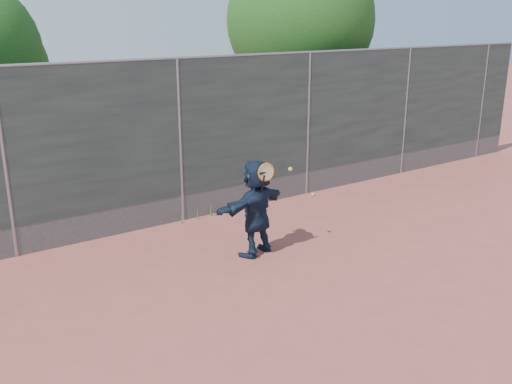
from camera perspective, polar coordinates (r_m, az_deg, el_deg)
ground at (r=8.18m, az=4.24°, el=-9.76°), size 80.00×80.00×0.00m
player at (r=9.06m, az=0.00°, el=-1.58°), size 1.53×0.81×1.57m
ball_ground at (r=12.28m, az=5.71°, el=-0.25°), size 0.07×0.07×0.07m
fence at (r=10.47m, az=-7.63°, el=5.37°), size 20.00×0.06×3.03m
swing_action at (r=8.79m, az=1.24°, el=1.92°), size 0.71×0.15×0.51m
tree_right at (r=14.71m, az=4.90°, el=16.34°), size 3.78×3.60×5.39m
weed_clump at (r=10.89m, az=-5.67°, el=-2.01°), size 0.68×0.07×0.30m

